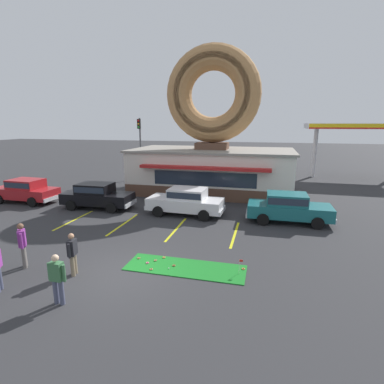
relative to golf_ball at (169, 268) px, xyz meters
The scene contains 26 objects.
ground_plane 1.81m from the golf_ball, 155.76° to the right, with size 160.00×160.00×0.00m, color #2D2D30.
donut_shop_building 13.73m from the golf_ball, 93.75° to the left, with size 12.30×6.75×10.96m.
putting_mat 0.62m from the golf_ball, 24.92° to the left, with size 4.50×1.46×0.03m, color #197523.
mini_donut_near_left 0.29m from the golf_ball, 66.35° to the left, with size 0.13×0.13×0.04m, color brown.
mini_donut_near_right 2.77m from the golf_ball, 13.45° to the left, with size 0.13×0.13×0.04m, color #D17F47.
mini_donut_mid_left 0.65m from the golf_ball, 159.71° to the right, with size 0.13×0.13×0.04m, color #A5724C.
mini_donut_mid_centre 0.87m from the golf_ball, 145.46° to the left, with size 0.13×0.13×0.04m, color #A5724C.
mini_donut_mid_right 0.96m from the golf_ball, 120.15° to the left, with size 0.13×0.13×0.04m, color #D17F47.
mini_donut_far_left 0.97m from the golf_ball, 166.52° to the left, with size 0.13×0.13×0.04m, color #D8667F.
mini_donut_far_centre 1.53m from the golf_ball, 159.84° to the left, with size 0.13×0.13×0.04m, color #A5724C.
golf_ball is the anchor object (origin of this frame).
putting_flag_pin 2.64m from the golf_ball, ahead, with size 0.13×0.01×0.55m.
car_red 14.40m from the golf_ball, 151.34° to the left, with size 4.60×2.07×1.60m.
car_teal 8.27m from the golf_ball, 56.28° to the left, with size 4.58×2.02×1.60m.
car_white 6.95m from the golf_ball, 99.99° to the left, with size 4.63×2.12×1.60m.
car_black 9.84m from the golf_ball, 136.19° to the left, with size 4.61×2.09×1.60m.
pedestrian_hooded_kid 3.88m from the golf_ball, 131.14° to the right, with size 0.60×0.24×1.59m.
pedestrian_clipboard_woman 3.47m from the golf_ball, 159.36° to the right, with size 0.32×0.58×1.57m.
pedestrian_crossing_woman 5.52m from the golf_ball, 167.96° to the right, with size 0.42×0.49×1.73m.
trash_bin 11.84m from the golf_ball, 61.94° to the left, with size 0.57×0.57×0.97m.
traffic_light_pole 19.54m from the golf_ball, 116.56° to the left, with size 0.28×0.47×5.80m.
gas_station_canopy 25.64m from the golf_ball, 63.17° to the left, with size 9.00×4.46×5.30m.
parking_stripe_far_left 8.21m from the golf_ball, 148.75° to the left, with size 0.12×3.60×0.01m, color yellow.
parking_stripe_left 5.85m from the golf_ball, 133.34° to the left, with size 0.12×3.60×0.01m, color yellow.
parking_stripe_mid_left 4.38m from the golf_ball, 103.44° to the left, with size 0.12×3.60×0.01m, color yellow.
parking_stripe_centre 4.70m from the golf_ball, 65.04° to the left, with size 0.12×3.60×0.01m, color yellow.
Camera 1 is at (4.98, -8.92, 5.30)m, focal length 28.00 mm.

